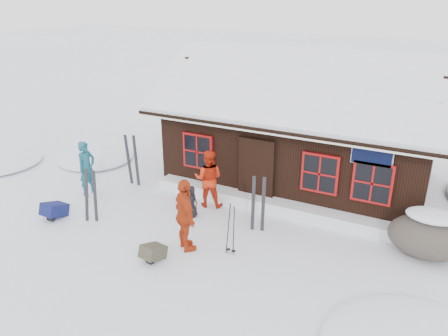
{
  "coord_description": "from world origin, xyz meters",
  "views": [
    {
      "loc": [
        5.57,
        -8.6,
        5.97
      ],
      "look_at": [
        0.22,
        1.68,
        1.3
      ],
      "focal_mm": 35.0,
      "sensor_mm": 36.0,
      "label": 1
    }
  ],
  "objects": [
    {
      "name": "ground",
      "position": [
        0.0,
        0.0,
        0.0
      ],
      "size": [
        120.0,
        120.0,
        0.0
      ],
      "primitive_type": "plane",
      "color": "white",
      "rests_on": "ground"
    },
    {
      "name": "mountain_hut",
      "position": [
        1.5,
        4.98,
        1.58
      ],
      "size": [
        8.9,
        6.09,
        4.42
      ],
      "color": "black",
      "rests_on": "ground"
    },
    {
      "name": "snow_drift",
      "position": [
        1.5,
        2.25,
        0.17
      ],
      "size": [
        7.6,
        0.6,
        0.35
      ],
      "primitive_type": "cube",
      "color": "white",
      "rests_on": "ground"
    },
    {
      "name": "snow_mounds",
      "position": [
        1.65,
        1.86,
        0.0
      ],
      "size": [
        20.6,
        13.2,
        0.48
      ],
      "color": "white",
      "rests_on": "ground"
    },
    {
      "name": "skier_teal",
      "position": [
        -4.05,
        0.61,
        0.88
      ],
      "size": [
        0.45,
        0.66,
        1.75
      ],
      "primitive_type": "imported",
      "rotation": [
        0.0,
        0.0,
        1.52
      ],
      "color": "#155365",
      "rests_on": "ground"
    },
    {
      "name": "skier_orange_left",
      "position": [
        -0.29,
        1.66,
        0.88
      ],
      "size": [
        1.02,
        0.89,
        1.76
      ],
      "primitive_type": "imported",
      "rotation": [
        0.0,
        0.0,
        3.45
      ],
      "color": "red",
      "rests_on": "ground"
    },
    {
      "name": "skier_orange_right",
      "position": [
        0.4,
        -0.72,
        0.94
      ],
      "size": [
        1.16,
        1.04,
        1.89
      ],
      "primitive_type": "imported",
      "rotation": [
        0.0,
        0.0,
        2.48
      ],
      "color": "#B63412",
      "rests_on": "ground"
    },
    {
      "name": "skier_crouched",
      "position": [
        -0.39,
        0.81,
        0.47
      ],
      "size": [
        0.48,
        0.33,
        0.95
      ],
      "primitive_type": "imported",
      "rotation": [
        0.0,
        0.0,
        -0.05
      ],
      "color": "black",
      "rests_on": "ground"
    },
    {
      "name": "boulder",
      "position": [
        5.71,
        1.74,
        0.55
      ],
      "size": [
        1.84,
        1.38,
        1.08
      ],
      "color": "#524A42",
      "rests_on": "ground"
    },
    {
      "name": "ski_pair_left",
      "position": [
        -2.67,
        -0.69,
        0.76
      ],
      "size": [
        0.5,
        0.15,
        1.63
      ],
      "rotation": [
        0.0,
        0.0,
        0.17
      ],
      "color": "black",
      "rests_on": "ground"
    },
    {
      "name": "ski_pair_mid",
      "position": [
        -3.28,
        1.87,
        0.83
      ],
      "size": [
        0.48,
        0.11,
        1.77
      ],
      "rotation": [
        0.0,
        0.0,
        0.11
      ],
      "color": "black",
      "rests_on": "ground"
    },
    {
      "name": "ski_pair_right",
      "position": [
        1.61,
        0.97,
        0.76
      ],
      "size": [
        0.37,
        0.12,
        1.63
      ],
      "rotation": [
        0.0,
        0.0,
        0.26
      ],
      "color": "black",
      "rests_on": "ground"
    },
    {
      "name": "ski_poles",
      "position": [
        1.47,
        -0.36,
        0.65
      ],
      "size": [
        0.25,
        0.12,
        1.38
      ],
      "color": "black",
      "rests_on": "ground"
    },
    {
      "name": "backpack_blue",
      "position": [
        -3.79,
        -1.05,
        0.18
      ],
      "size": [
        0.51,
        0.66,
        0.35
      ],
      "primitive_type": "cube",
      "rotation": [
        0.0,
        0.0,
        -0.03
      ],
      "color": "#11174C",
      "rests_on": "ground"
    },
    {
      "name": "backpack_olive",
      "position": [
        -0.04,
        -1.49,
        0.15
      ],
      "size": [
        0.5,
        0.62,
        0.31
      ],
      "primitive_type": "cube",
      "rotation": [
        0.0,
        0.0,
        -0.14
      ],
      "color": "#3D3A2B",
      "rests_on": "ground"
    }
  ]
}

